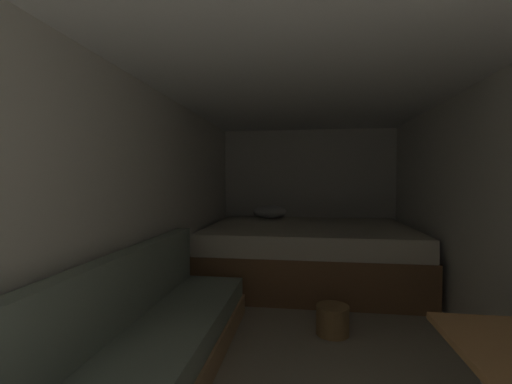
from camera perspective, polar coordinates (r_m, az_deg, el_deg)
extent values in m
plane|color=#A39984|center=(2.84, 8.82, -24.31)|extent=(7.34, 7.34, 0.00)
cube|color=silver|center=(5.24, 8.57, -0.75)|extent=(2.64, 0.05, 2.00)
cube|color=silver|center=(2.85, -18.10, -3.20)|extent=(0.05, 5.34, 2.00)
cube|color=silver|center=(2.88, 35.69, -3.44)|extent=(0.05, 5.34, 2.00)
cube|color=white|center=(2.65, 9.08, 18.92)|extent=(2.64, 5.34, 0.05)
cube|color=brown|center=(4.36, 8.60, -11.52)|extent=(2.42, 1.85, 0.47)
cube|color=beige|center=(4.29, 8.62, -6.97)|extent=(2.38, 1.81, 0.23)
ellipsoid|color=white|center=(4.98, 2.31, -3.29)|extent=(0.47, 0.36, 0.19)
cube|color=gray|center=(2.20, -18.51, -25.22)|extent=(0.61, 2.80, 0.16)
cube|color=gray|center=(2.20, -25.07, -16.51)|extent=(0.12, 2.80, 0.46)
cylinder|color=olive|center=(3.05, 12.58, -19.98)|extent=(0.27, 0.27, 0.23)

